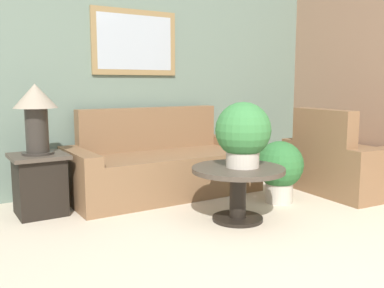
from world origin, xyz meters
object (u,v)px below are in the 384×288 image
couch_main (163,167)px  armchair (347,165)px  side_table (40,184)px  potted_plant_floor (280,168)px  table_lamp (36,109)px  potted_plant_on_table (243,133)px  coffee_table (238,182)px

couch_main → armchair: size_ratio=1.67×
side_table → potted_plant_floor: potted_plant_floor is taller
side_table → potted_plant_floor: 2.29m
table_lamp → potted_plant_floor: 2.37m
table_lamp → potted_plant_floor: size_ratio=1.01×
potted_plant_on_table → side_table: bearing=143.1°
coffee_table → potted_plant_on_table: bearing=-8.7°
side_table → potted_plant_floor: bearing=-21.8°
table_lamp → potted_plant_on_table: size_ratio=1.12×
armchair → potted_plant_floor: 0.96m
couch_main → potted_plant_on_table: potted_plant_on_table is taller
armchair → table_lamp: bearing=77.7°
armchair → coffee_table: bearing=100.4°
potted_plant_floor → potted_plant_on_table: bearing=-159.9°
couch_main → table_lamp: table_lamp is taller
potted_plant_on_table → table_lamp: bearing=143.1°
potted_plant_on_table → potted_plant_floor: 0.82m
potted_plant_floor → armchair: bearing=-3.0°
armchair → potted_plant_on_table: potted_plant_on_table is taller
armchair → table_lamp: 3.28m
table_lamp → potted_plant_floor: table_lamp is taller
couch_main → potted_plant_floor: bearing=-47.9°
side_table → potted_plant_floor: size_ratio=0.90×
coffee_table → potted_plant_floor: size_ratio=1.29×
side_table → coffee_table: bearing=-37.5°
couch_main → potted_plant_floor: 1.24m
armchair → coffee_table: size_ratio=1.50×
couch_main → potted_plant_floor: couch_main is taller
couch_main → armchair: bearing=-28.4°
couch_main → coffee_table: (0.12, -1.16, 0.05)m
side_table → potted_plant_on_table: size_ratio=0.99×
potted_plant_on_table → armchair: bearing=6.8°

